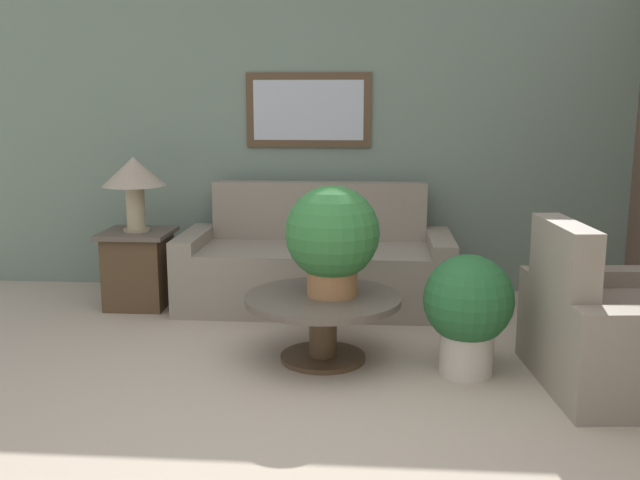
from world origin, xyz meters
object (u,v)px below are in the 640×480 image
at_px(coffee_table, 323,313).
at_px(potted_plant_on_table, 332,237).
at_px(potted_plant_floor, 468,308).
at_px(table_lamp, 134,176).
at_px(couch_main, 316,267).
at_px(side_table, 139,268).
at_px(armchair, 624,335).

xyz_separation_m(coffee_table, potted_plant_on_table, (0.05, 0.03, 0.48)).
relative_size(potted_plant_on_table, potted_plant_floor, 0.94).
distance_m(table_lamp, potted_plant_floor, 2.74).
bearing_deg(couch_main, potted_plant_on_table, -80.44).
height_order(couch_main, potted_plant_on_table, potted_plant_on_table).
distance_m(coffee_table, side_table, 1.85).
bearing_deg(armchair, side_table, 62.07).
distance_m(armchair, potted_plant_floor, 0.87).
height_order(couch_main, potted_plant_floor, couch_main).
bearing_deg(couch_main, armchair, -38.29).
distance_m(armchair, coffee_table, 1.73).
height_order(table_lamp, potted_plant_on_table, table_lamp).
height_order(side_table, potted_plant_on_table, potted_plant_on_table).
bearing_deg(potted_plant_floor, table_lamp, 152.57).
xyz_separation_m(coffee_table, potted_plant_floor, (0.86, -0.17, 0.11)).
xyz_separation_m(couch_main, side_table, (-1.37, -0.13, -0.00)).
xyz_separation_m(couch_main, coffee_table, (0.14, -1.19, -0.01)).
height_order(couch_main, side_table, couch_main).
bearing_deg(potted_plant_on_table, armchair, -10.15).
bearing_deg(armchair, coffee_table, 75.59).
distance_m(coffee_table, potted_plant_floor, 0.88).
height_order(armchair, coffee_table, armchair).
xyz_separation_m(side_table, table_lamp, (0.00, -0.00, 0.71)).
xyz_separation_m(armchair, potted_plant_floor, (-0.85, 0.10, 0.11)).
bearing_deg(potted_plant_floor, couch_main, 126.34).
bearing_deg(side_table, potted_plant_on_table, -33.50).
height_order(coffee_table, potted_plant_on_table, potted_plant_on_table).
xyz_separation_m(couch_main, armchair, (1.85, -1.46, -0.01)).
height_order(coffee_table, potted_plant_floor, potted_plant_floor).
relative_size(side_table, table_lamp, 1.05).
distance_m(table_lamp, potted_plant_on_table, 1.90).
xyz_separation_m(couch_main, table_lamp, (-1.37, -0.13, 0.71)).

